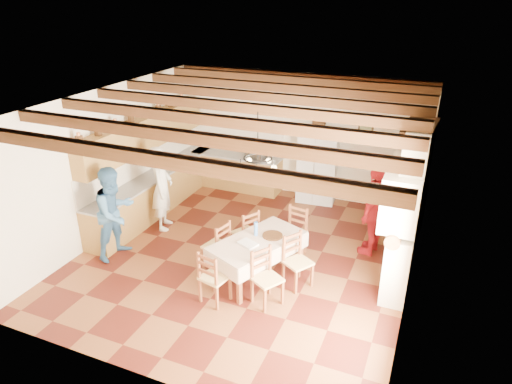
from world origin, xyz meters
TOP-DOWN VIEW (x-y plane):
  - floor at (0.00, 0.00)m, footprint 6.00×6.50m
  - ceiling at (0.00, 0.00)m, footprint 6.00×6.50m
  - wall_back at (0.00, 3.26)m, footprint 6.00×0.02m
  - wall_front at (0.00, -3.26)m, footprint 6.00×0.02m
  - wall_left at (-3.01, 0.00)m, footprint 0.02×6.50m
  - wall_right at (3.01, 0.00)m, footprint 0.02×6.50m
  - ceiling_beams at (0.00, 0.00)m, footprint 6.00×6.30m
  - lower_cabinets_left at (-2.70, 1.05)m, footprint 0.60×4.30m
  - lower_cabinets_back at (-1.55, 2.95)m, footprint 2.30×0.60m
  - countertop_left at (-2.70, 1.05)m, footprint 0.62×4.30m
  - countertop_back at (-1.55, 2.95)m, footprint 2.34×0.62m
  - backsplash_left at (-2.98, 1.05)m, footprint 0.03×4.30m
  - backsplash_back at (-1.55, 3.23)m, footprint 2.30×0.03m
  - upper_cabinets at (-2.83, 1.05)m, footprint 0.35×4.20m
  - fireplace at (2.72, 0.20)m, footprint 0.56×1.60m
  - wall_picture at (1.55, 3.23)m, footprint 0.34×0.03m
  - refrigerator at (0.55, 3.07)m, footprint 0.96×0.82m
  - hutch at (2.75, 1.97)m, footprint 0.64×1.36m
  - dining_table at (0.48, -0.53)m, footprint 1.46×1.90m
  - chandelier at (0.48, -0.53)m, footprint 0.47×0.47m
  - chair_left_near at (-0.32, -0.56)m, footprint 0.48×0.50m
  - chair_left_far at (-0.03, 0.08)m, footprint 0.55×0.56m
  - chair_right_near at (0.91, -1.17)m, footprint 0.56×0.57m
  - chair_right_far at (1.22, -0.51)m, footprint 0.56×0.57m
  - chair_end_near at (0.10, -1.44)m, footprint 0.50×0.48m
  - chair_end_far at (0.82, 0.44)m, footprint 0.49×0.47m
  - person_man at (-2.09, 0.42)m, footprint 0.65×0.78m
  - person_woman_blue at (-2.26, -0.87)m, footprint 0.80×0.97m
  - person_woman_red at (2.20, 1.11)m, footprint 0.67×1.13m
  - microwave at (-0.98, 2.95)m, footprint 0.57×0.45m
  - fridge_vase at (0.51, 3.07)m, footprint 0.36×0.36m

SIDE VIEW (x-z plane):
  - floor at x=0.00m, z-range -0.02..0.00m
  - lower_cabinets_left at x=-2.70m, z-range 0.00..0.86m
  - lower_cabinets_back at x=-1.55m, z-range 0.00..0.86m
  - chair_left_near at x=-0.32m, z-range 0.00..0.96m
  - chair_left_far at x=-0.03m, z-range 0.00..0.96m
  - chair_right_near at x=0.91m, z-range 0.00..0.96m
  - chair_right_far at x=1.22m, z-range 0.00..0.96m
  - chair_end_near at x=0.10m, z-range 0.00..0.96m
  - chair_end_far at x=0.82m, z-range 0.00..0.96m
  - dining_table at x=0.48m, z-range 0.29..1.04m
  - countertop_left at x=-2.70m, z-range 0.86..0.90m
  - countertop_back at x=-1.55m, z-range 0.86..0.90m
  - refrigerator at x=0.55m, z-range 0.00..1.79m
  - person_woman_red at x=2.20m, z-range 0.00..1.79m
  - person_woman_blue at x=-2.26m, z-range 0.00..1.80m
  - person_man at x=-2.09m, z-range 0.00..1.82m
  - microwave at x=-0.98m, z-range 0.90..1.18m
  - backsplash_left at x=-2.98m, z-range 0.90..1.50m
  - backsplash_back at x=-1.55m, z-range 0.90..1.50m
  - hutch at x=2.75m, z-range 0.00..2.41m
  - fireplace at x=2.72m, z-range 0.00..2.80m
  - wall_back at x=0.00m, z-range 0.00..3.00m
  - wall_front at x=0.00m, z-range 0.00..3.00m
  - wall_left at x=-3.01m, z-range 0.00..3.00m
  - wall_right at x=3.01m, z-range 0.00..3.00m
  - upper_cabinets at x=-2.83m, z-range 1.50..2.20m
  - wall_picture at x=1.55m, z-range 1.64..2.06m
  - fridge_vase at x=0.51m, z-range 1.79..2.12m
  - chandelier at x=0.48m, z-range 2.23..2.27m
  - ceiling_beams at x=0.00m, z-range 2.83..2.99m
  - ceiling at x=0.00m, z-range 3.00..3.02m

